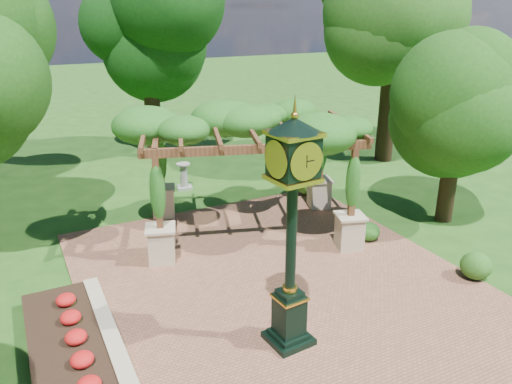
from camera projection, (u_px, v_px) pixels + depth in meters
name	position (u px, v px, depth m)	size (l,w,h in m)	color
ground	(301.00, 305.00, 12.56)	(120.00, 120.00, 0.00)	#1E4714
brick_plaza	(281.00, 285.00, 13.39)	(10.00, 12.00, 0.04)	brown
border_wall	(111.00, 339.00, 10.96)	(0.35, 5.00, 0.40)	#C6B793
flower_bed	(68.00, 352.00, 10.58)	(1.50, 5.00, 0.36)	red
pedestal_clock	(292.00, 216.00, 10.08)	(1.10, 1.10, 5.16)	black
pergola	(249.00, 132.00, 15.46)	(7.54, 5.93, 4.15)	#C1AF90
sundial	(184.00, 178.00, 20.37)	(0.71, 0.71, 1.08)	gray
shrub_front	(476.00, 266.00, 13.59)	(0.84, 0.84, 0.75)	#255418
shrub_mid	(369.00, 231.00, 15.83)	(0.66, 0.66, 0.60)	#205718
shrub_back	(308.00, 183.00, 19.64)	(1.03, 1.03, 0.93)	#30671D
tree_north	(146.00, 25.00, 22.84)	(4.71, 4.71, 9.06)	black
tree_east_near	(461.00, 97.00, 16.03)	(3.86, 3.86, 6.29)	#352515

